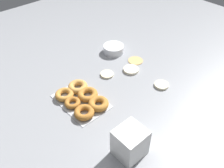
{
  "coord_description": "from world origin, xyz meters",
  "views": [
    {
      "loc": [
        0.71,
        -0.74,
        0.91
      ],
      "look_at": [
        -0.04,
        -0.07,
        0.04
      ],
      "focal_mm": 38.0,
      "sensor_mm": 36.0,
      "label": 1
    }
  ],
  "objects_px": {
    "pancake_3": "(131,70)",
    "container_stack": "(130,143)",
    "pancake_1": "(161,85)",
    "donut_tray": "(82,99)",
    "pancake_0": "(136,60)",
    "pancake_2": "(107,74)",
    "batter_bowl": "(114,49)"
  },
  "relations": [
    {
      "from": "pancake_1",
      "to": "pancake_3",
      "type": "xyz_separation_m",
      "value": [
        -0.22,
        -0.03,
        0.0
      ]
    },
    {
      "from": "pancake_0",
      "to": "pancake_1",
      "type": "height_order",
      "value": "pancake_1"
    },
    {
      "from": "container_stack",
      "to": "pancake_1",
      "type": "bearing_deg",
      "value": 112.27
    },
    {
      "from": "pancake_3",
      "to": "container_stack",
      "type": "height_order",
      "value": "container_stack"
    },
    {
      "from": "pancake_0",
      "to": "pancake_3",
      "type": "distance_m",
      "value": 0.11
    },
    {
      "from": "pancake_1",
      "to": "container_stack",
      "type": "bearing_deg",
      "value": -67.73
    },
    {
      "from": "pancake_1",
      "to": "pancake_3",
      "type": "distance_m",
      "value": 0.22
    },
    {
      "from": "pancake_3",
      "to": "container_stack",
      "type": "xyz_separation_m",
      "value": [
        0.41,
        -0.43,
        0.06
      ]
    },
    {
      "from": "pancake_0",
      "to": "donut_tray",
      "type": "height_order",
      "value": "donut_tray"
    },
    {
      "from": "pancake_1",
      "to": "batter_bowl",
      "type": "height_order",
      "value": "batter_bowl"
    },
    {
      "from": "pancake_0",
      "to": "pancake_2",
      "type": "height_order",
      "value": "pancake_2"
    },
    {
      "from": "donut_tray",
      "to": "batter_bowl",
      "type": "distance_m",
      "value": 0.51
    },
    {
      "from": "pancake_1",
      "to": "donut_tray",
      "type": "xyz_separation_m",
      "value": [
        -0.21,
        -0.42,
        0.01
      ]
    },
    {
      "from": "batter_bowl",
      "to": "container_stack",
      "type": "bearing_deg",
      "value": -37.65
    },
    {
      "from": "pancake_2",
      "to": "pancake_3",
      "type": "distance_m",
      "value": 0.16
    },
    {
      "from": "pancake_0",
      "to": "pancake_3",
      "type": "height_order",
      "value": "pancake_3"
    },
    {
      "from": "pancake_0",
      "to": "pancake_2",
      "type": "relative_size",
      "value": 1.22
    },
    {
      "from": "pancake_2",
      "to": "pancake_3",
      "type": "xyz_separation_m",
      "value": [
        0.07,
        0.14,
        0.0
      ]
    },
    {
      "from": "pancake_3",
      "to": "batter_bowl",
      "type": "xyz_separation_m",
      "value": [
        -0.23,
        0.06,
        0.02
      ]
    },
    {
      "from": "pancake_2",
      "to": "donut_tray",
      "type": "bearing_deg",
      "value": -72.21
    },
    {
      "from": "pancake_3",
      "to": "pancake_0",
      "type": "bearing_deg",
      "value": 119.05
    },
    {
      "from": "pancake_2",
      "to": "pancake_3",
      "type": "bearing_deg",
      "value": 64.69
    },
    {
      "from": "pancake_3",
      "to": "batter_bowl",
      "type": "height_order",
      "value": "batter_bowl"
    },
    {
      "from": "pancake_1",
      "to": "donut_tray",
      "type": "height_order",
      "value": "donut_tray"
    },
    {
      "from": "donut_tray",
      "to": "pancake_1",
      "type": "bearing_deg",
      "value": 63.33
    },
    {
      "from": "pancake_2",
      "to": "pancake_3",
      "type": "relative_size",
      "value": 0.84
    },
    {
      "from": "pancake_0",
      "to": "batter_bowl",
      "type": "bearing_deg",
      "value": -168.63
    },
    {
      "from": "pancake_2",
      "to": "batter_bowl",
      "type": "height_order",
      "value": "batter_bowl"
    },
    {
      "from": "pancake_1",
      "to": "pancake_0",
      "type": "bearing_deg",
      "value": 165.29
    },
    {
      "from": "donut_tray",
      "to": "pancake_3",
      "type": "bearing_deg",
      "value": 91.66
    },
    {
      "from": "pancake_2",
      "to": "container_stack",
      "type": "relative_size",
      "value": 0.57
    },
    {
      "from": "pancake_3",
      "to": "pancake_1",
      "type": "bearing_deg",
      "value": 6.77
    }
  ]
}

